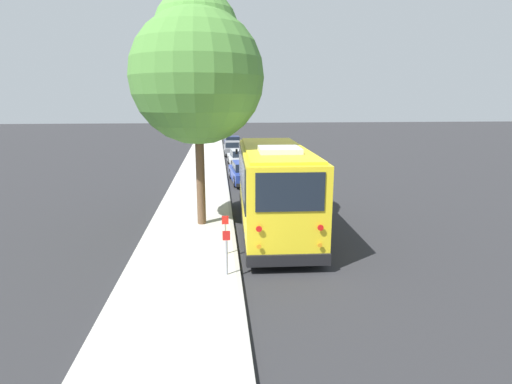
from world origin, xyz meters
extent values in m
plane|color=#28282B|center=(0.00, 0.00, 0.00)|extent=(160.00, 160.00, 0.00)
cube|color=#B2AFA8|center=(0.00, 3.46, 0.07)|extent=(80.00, 3.33, 0.15)
cube|color=#9D9A94|center=(0.00, 1.73, 0.07)|extent=(80.00, 0.14, 0.15)
cube|color=yellow|center=(-1.14, 0.06, 1.76)|extent=(8.43, 2.79, 2.99)
cube|color=black|center=(-1.14, 0.06, 0.41)|extent=(8.47, 2.84, 0.28)
cube|color=black|center=(-1.14, 0.06, 2.42)|extent=(7.75, 2.85, 1.44)
cube|color=black|center=(3.05, -0.08, 2.42)|extent=(0.10, 2.20, 1.51)
cube|color=black|center=(-5.34, 0.20, 2.53)|extent=(0.10, 2.02, 1.15)
cube|color=black|center=(3.05, -0.08, 3.12)|extent=(0.10, 1.81, 0.22)
cube|color=yellow|center=(-1.14, 0.06, 3.30)|extent=(7.91, 2.54, 0.10)
cube|color=silver|center=(-2.64, 0.11, 3.42)|extent=(1.58, 1.47, 0.20)
cube|color=black|center=(3.07, -0.08, 0.45)|extent=(0.18, 2.54, 0.36)
cube|color=black|center=(-5.36, 0.20, 0.45)|extent=(0.18, 2.54, 0.36)
cylinder|color=red|center=(-5.37, 1.10, 1.46)|extent=(0.04, 0.18, 0.18)
cylinder|color=orange|center=(-5.37, 1.10, 0.92)|extent=(0.03, 0.14, 0.14)
cylinder|color=red|center=(-5.43, -0.70, 1.46)|extent=(0.04, 0.18, 0.18)
cylinder|color=orange|center=(-5.43, -0.70, 0.92)|extent=(0.03, 0.14, 0.14)
cube|color=white|center=(3.14, 0.76, 0.62)|extent=(0.05, 0.32, 0.18)
cube|color=white|center=(3.09, -0.92, 0.62)|extent=(0.05, 0.32, 0.18)
cube|color=black|center=(2.82, 1.34, 2.71)|extent=(0.06, 0.10, 0.24)
cylinder|color=black|center=(1.36, 1.08, 0.48)|extent=(0.98, 0.33, 0.97)
cylinder|color=slate|center=(1.36, 1.08, 0.48)|extent=(0.45, 0.33, 0.44)
cylinder|color=black|center=(1.29, -1.13, 0.48)|extent=(0.98, 0.33, 0.97)
cylinder|color=slate|center=(1.29, -1.13, 0.48)|extent=(0.45, 0.33, 0.44)
cylinder|color=black|center=(-3.45, 1.24, 0.48)|extent=(0.98, 0.33, 0.97)
cylinder|color=slate|center=(-3.45, 1.24, 0.48)|extent=(0.45, 0.33, 0.44)
cylinder|color=black|center=(-3.52, -0.97, 0.48)|extent=(0.98, 0.33, 0.97)
cylinder|color=slate|center=(-3.52, -0.97, 0.48)|extent=(0.45, 0.33, 0.44)
cube|color=navy|center=(8.66, 0.53, 0.50)|extent=(4.42, 1.98, 0.66)
cube|color=black|center=(8.55, 0.53, 1.07)|extent=(2.14, 1.60, 0.48)
cube|color=navy|center=(8.55, 0.53, 1.31)|extent=(2.05, 1.55, 0.05)
cube|color=black|center=(10.84, 0.68, 0.27)|extent=(0.19, 1.64, 0.20)
cube|color=black|center=(6.49, 0.39, 0.27)|extent=(0.19, 1.64, 0.20)
cylinder|color=black|center=(9.98, 1.39, 0.34)|extent=(0.69, 0.24, 0.68)
cylinder|color=slate|center=(9.98, 1.39, 0.34)|extent=(0.32, 0.24, 0.31)
cylinder|color=black|center=(10.08, -0.15, 0.34)|extent=(0.69, 0.24, 0.68)
cylinder|color=slate|center=(10.08, -0.15, 0.34)|extent=(0.32, 0.24, 0.31)
cylinder|color=black|center=(7.25, 1.22, 0.34)|extent=(0.69, 0.24, 0.68)
cylinder|color=slate|center=(7.25, 1.22, 0.34)|extent=(0.32, 0.24, 0.31)
cylinder|color=black|center=(7.35, -0.33, 0.34)|extent=(0.69, 0.24, 0.68)
cylinder|color=slate|center=(7.35, -0.33, 0.34)|extent=(0.32, 0.24, 0.31)
cube|color=#A8AAAF|center=(15.33, 0.44, 0.48)|extent=(4.12, 2.01, 0.64)
cube|color=black|center=(15.23, 0.43, 1.04)|extent=(2.00, 1.62, 0.48)
cube|color=#A8AAAF|center=(15.23, 0.43, 1.28)|extent=(1.93, 1.58, 0.05)
cube|color=black|center=(17.35, 0.59, 0.26)|extent=(0.21, 1.66, 0.20)
cube|color=black|center=(13.31, 0.28, 0.26)|extent=(0.21, 1.66, 0.20)
cylinder|color=black|center=(16.53, 1.31, 0.33)|extent=(0.67, 0.25, 0.65)
cylinder|color=slate|center=(16.53, 1.31, 0.33)|extent=(0.31, 0.24, 0.29)
cylinder|color=black|center=(16.65, -0.24, 0.33)|extent=(0.67, 0.25, 0.65)
cylinder|color=slate|center=(16.65, -0.24, 0.33)|extent=(0.31, 0.24, 0.29)
cylinder|color=black|center=(14.01, 1.12, 0.33)|extent=(0.67, 0.25, 0.65)
cylinder|color=slate|center=(14.01, 1.12, 0.33)|extent=(0.31, 0.24, 0.29)
cylinder|color=black|center=(14.13, -0.44, 0.33)|extent=(0.67, 0.25, 0.65)
cylinder|color=slate|center=(14.13, -0.44, 0.33)|extent=(0.31, 0.24, 0.29)
cube|color=slate|center=(22.25, 0.78, 0.47)|extent=(4.28, 1.71, 0.63)
cube|color=black|center=(22.13, 0.78, 1.03)|extent=(2.04, 1.46, 0.48)
cube|color=slate|center=(22.13, 0.78, 1.27)|extent=(1.95, 1.42, 0.05)
cube|color=black|center=(24.40, 0.80, 0.26)|extent=(0.10, 1.61, 0.20)
cube|color=black|center=(20.09, 0.76, 0.26)|extent=(0.10, 1.61, 0.20)
cylinder|color=black|center=(23.59, 1.55, 0.32)|extent=(0.64, 0.21, 0.64)
cylinder|color=slate|center=(23.59, 1.55, 0.32)|extent=(0.29, 0.22, 0.29)
cylinder|color=black|center=(23.60, 0.04, 0.32)|extent=(0.64, 0.21, 0.64)
cylinder|color=slate|center=(23.60, 0.04, 0.32)|extent=(0.29, 0.22, 0.29)
cylinder|color=black|center=(20.89, 1.52, 0.32)|extent=(0.64, 0.21, 0.64)
cylinder|color=slate|center=(20.89, 1.52, 0.32)|extent=(0.29, 0.22, 0.29)
cylinder|color=black|center=(20.91, 0.01, 0.32)|extent=(0.64, 0.21, 0.64)
cylinder|color=slate|center=(20.91, 0.01, 0.32)|extent=(0.29, 0.22, 0.29)
cube|color=#19234C|center=(27.90, 0.59, 0.48)|extent=(4.16, 1.77, 0.64)
cube|color=black|center=(27.79, 0.59, 1.04)|extent=(1.98, 1.51, 0.48)
cube|color=#19234C|center=(27.79, 0.59, 1.28)|extent=(1.90, 1.47, 0.05)
cube|color=black|center=(29.99, 0.61, 0.26)|extent=(0.10, 1.67, 0.20)
cube|color=black|center=(25.81, 0.57, 0.26)|extent=(0.10, 1.67, 0.20)
cylinder|color=black|center=(29.20, 1.39, 0.32)|extent=(0.65, 0.21, 0.65)
cylinder|color=slate|center=(29.20, 1.39, 0.32)|extent=(0.29, 0.22, 0.29)
cylinder|color=black|center=(29.22, -0.18, 0.32)|extent=(0.65, 0.21, 0.65)
cylinder|color=slate|center=(29.22, -0.18, 0.32)|extent=(0.29, 0.22, 0.29)
cylinder|color=black|center=(26.59, 1.36, 0.32)|extent=(0.65, 0.21, 0.65)
cylinder|color=slate|center=(26.59, 1.36, 0.32)|extent=(0.29, 0.22, 0.29)
cylinder|color=black|center=(26.60, -0.21, 0.32)|extent=(0.65, 0.21, 0.65)
cylinder|color=slate|center=(26.60, -0.21, 0.32)|extent=(0.29, 0.22, 0.29)
cylinder|color=brown|center=(-0.42, 2.96, 2.17)|extent=(0.35, 0.35, 4.04)
sphere|color=#4C8438|center=(-0.42, 2.96, 5.98)|extent=(5.12, 5.12, 5.12)
sphere|color=#528F3C|center=(0.22, 2.96, 7.64)|extent=(3.33, 3.33, 3.33)
cylinder|color=gray|center=(-5.52, 2.06, 0.68)|extent=(0.06, 0.06, 1.05)
cube|color=red|center=(-5.52, 2.06, 1.34)|extent=(0.02, 0.22, 0.28)
cylinder|color=gray|center=(-3.90, 2.06, 0.66)|extent=(0.06, 0.06, 1.02)
cube|color=red|center=(-3.90, 2.06, 1.31)|extent=(0.02, 0.22, 0.28)
camera|label=1|loc=(-16.35, 2.25, 5.09)|focal=28.00mm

